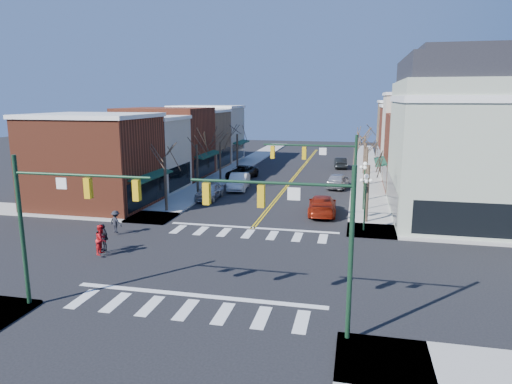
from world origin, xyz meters
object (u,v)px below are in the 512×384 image
Objects in this scene: lamppost_midblock at (364,178)px; pedestrian_red_b at (101,239)px; victorian_corner at (474,137)px; car_left_far at (242,172)px; lamppost_corner at (365,193)px; car_right_near at (322,205)px; car_right_mid at (338,180)px; car_right_far at (340,163)px; car_left_near at (210,191)px; car_left_mid at (239,182)px; pedestrian_dark_a at (103,237)px; pedestrian_dark_b at (116,222)px.

lamppost_midblock is 22.25m from pedestrian_red_b.
victorian_corner is 2.50× the size of car_left_far.
car_right_near is at bearing 126.59° from lamppost_corner.
car_right_far is at bearing -81.25° from car_right_mid.
car_left_near is 0.90× the size of car_left_mid.
lamppost_corner is at bearing 89.47° from car_right_far.
lamppost_midblock is at bearing 72.87° from pedestrian_dark_a.
car_right_mid is at bearing -104.54° from pedestrian_dark_b.
car_left_mid is (-13.00, 6.92, -2.10)m from lamppost_midblock.
car_right_far is at bearing 52.60° from car_left_far.
car_right_near is 26.84m from car_right_far.
pedestrian_red_b is at bearing -135.99° from lamppost_midblock.
car_right_near reaches higher than car_left_far.
pedestrian_dark_a is at bearing 41.91° from car_right_near.
lamppost_corner reaches higher than pedestrian_dark_a.
car_right_far is at bearing 96.70° from lamppost_midblock.
pedestrian_dark_a is (-16.19, -14.78, -1.94)m from lamppost_midblock.
lamppost_midblock is at bearing -33.64° from car_left_mid.
victorian_corner reaches higher than car_left_mid.
car_left_mid is 0.93× the size of car_right_near.
car_right_far is (11.36, 11.54, -0.05)m from car_left_far.
pedestrian_dark_a is (-13.26, -39.69, 0.28)m from car_right_far.
car_left_far is 3.28× the size of pedestrian_dark_a.
pedestrian_red_b is at bearing -95.00° from car_left_near.
victorian_corner is 2.72× the size of car_left_mid.
pedestrian_dark_a is 3.94m from pedestrian_dark_b.
car_left_far is (-14.29, 19.87, -2.17)m from lamppost_corner.
lamppost_corner is 1.00× the size of lamppost_midblock.
car_left_mid is 3.01× the size of pedestrian_dark_a.
pedestrian_red_b is at bearing 129.18° from pedestrian_dark_b.
pedestrian_dark_a reaches higher than car_right_mid.
car_right_mid is (-2.62, 10.13, -2.12)m from lamppost_midblock.
victorian_corner is 3.29× the size of lamppost_corner.
car_left_near is at bearing -10.87° from pedestrian_red_b.
lamppost_midblock is (-8.30, 0.50, -3.70)m from victorian_corner.
car_left_far is 28.21m from pedestrian_dark_a.
car_left_near is 16.58m from pedestrian_dark_a.
lamppost_corner is 2.49× the size of pedestrian_dark_a.
lamppost_corner reaches higher than car_left_near.
pedestrian_dark_b is (-14.03, -9.12, 0.14)m from car_right_near.
lamppost_corner is at bearing -67.13° from pedestrian_red_b.
pedestrian_dark_a reaches higher than car_left_far.
car_left_mid is 18.49m from pedestrian_dark_b.
victorian_corner is at bearing -5.99° from car_left_near.
car_left_mid reaches higher than car_right_near.
car_left_mid reaches higher than car_left_near.
victorian_corner is at bearing -176.31° from car_right_near.
car_right_mid is at bearing -96.93° from car_right_near.
pedestrian_dark_a is at bearing -152.93° from lamppost_corner.
car_left_mid is at bearing 112.12° from pedestrian_dark_a.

